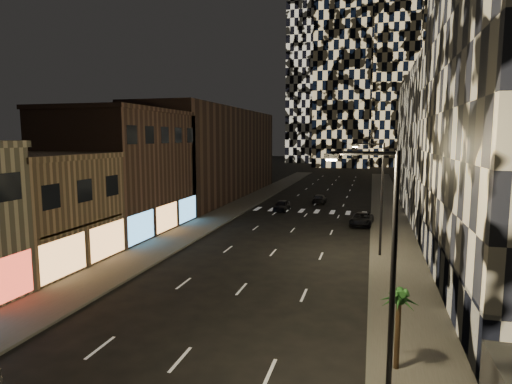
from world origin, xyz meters
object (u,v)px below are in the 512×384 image
Objects in this scene: streetlight_far at (379,191)px; car_dark_oncoming at (320,199)px; car_dark_rightlane at (362,219)px; palm_tree at (399,303)px; streetlight_near at (386,261)px; car_dark_midlane at (282,206)px.

car_dark_oncoming is at bearing 106.10° from streetlight_far.
car_dark_oncoming is (-7.85, 27.21, -4.72)m from streetlight_far.
palm_tree is at bearing -81.30° from car_dark_rightlane.
streetlight_far is 28.71m from car_dark_oncoming.
streetlight_far is (0.00, 20.00, 0.00)m from streetlight_near.
streetlight_near is 2.66× the size of palm_tree.
palm_tree reaches higher than car_dark_oncoming.
car_dark_rightlane is (10.34, -6.77, -0.03)m from car_dark_midlane.
car_dark_oncoming is 0.89× the size of car_dark_rightlane.
car_dark_rightlane is (-1.52, 32.43, -4.67)m from streetlight_near.
streetlight_far is 17.71m from palm_tree.
car_dark_oncoming is at bearing 64.82° from car_dark_midlane.
car_dark_midlane is at bearing 106.83° from streetlight_near.
car_dark_rightlane is 1.45× the size of palm_tree.
palm_tree reaches higher than car_dark_midlane.
palm_tree is at bearing -87.89° from streetlight_far.
streetlight_far reaches higher than palm_tree.
car_dark_oncoming is at bearing 117.79° from car_dark_rightlane.
streetlight_far is 1.84× the size of car_dark_rightlane.
streetlight_near reaches higher than car_dark_midlane.
car_dark_rightlane is (-1.52, 12.43, -4.67)m from streetlight_far.
streetlight_far is at bearing -56.96° from car_dark_midlane.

